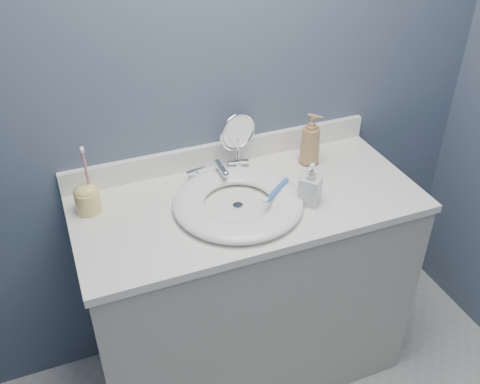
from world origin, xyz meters
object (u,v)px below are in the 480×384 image
soap_bottle_amber (310,139)px  toothbrush_holder (87,197)px  makeup_mirror (238,138)px  soap_bottle_clear (311,184)px

soap_bottle_amber → toothbrush_holder: 0.84m
makeup_mirror → soap_bottle_clear: 0.35m
makeup_mirror → soap_bottle_amber: makeup_mirror is taller
soap_bottle_amber → soap_bottle_clear: size_ratio=1.36×
soap_bottle_amber → makeup_mirror: bearing=119.3°
makeup_mirror → soap_bottle_amber: 0.28m
soap_bottle_amber → soap_bottle_clear: 0.27m
makeup_mirror → toothbrush_holder: toothbrush_holder is taller
makeup_mirror → soap_bottle_amber: bearing=-27.5°
makeup_mirror → soap_bottle_amber: size_ratio=1.09×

